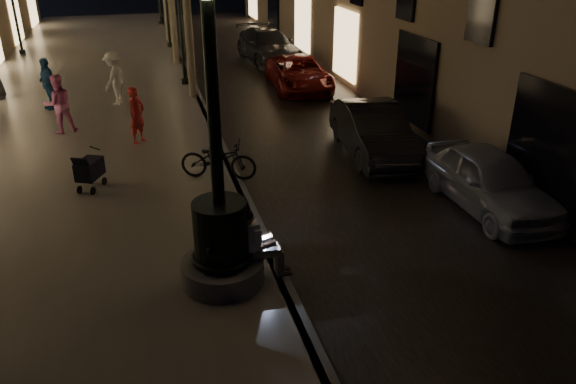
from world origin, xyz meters
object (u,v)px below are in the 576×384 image
object	(u,v)px
seated_man_laptop	(257,242)
car_front	(490,180)
lamp_curb_a	(207,39)
stroller	(89,169)
car_third	(299,73)
fountain_lamppost	(220,229)
pedestrian_red	(137,115)
lamp_curb_b	(179,3)
pedestrian_blue	(48,84)
bicycle	(218,159)
pedestrian_white	(114,78)
car_second	(373,131)
pedestrian_pink	(59,104)
car_rear	(268,46)

from	to	relation	value
seated_man_laptop	car_front	world-z (taller)	seated_man_laptop
lamp_curb_a	stroller	size ratio (longest dim) A/B	4.78
stroller	car_third	xyz separation A→B (m)	(7.35, 8.25, -0.08)
fountain_lamppost	pedestrian_red	size ratio (longest dim) A/B	3.27
lamp_curb_b	pedestrian_blue	size ratio (longest dim) A/B	2.81
pedestrian_blue	bicycle	xyz separation A→B (m)	(4.58, -7.29, -0.37)
pedestrian_white	pedestrian_red	bearing A→B (deg)	35.44
car_front	pedestrian_white	xyz separation A→B (m)	(-8.04, 10.06, 0.43)
car_second	pedestrian_blue	size ratio (longest dim) A/B	2.49
pedestrian_pink	pedestrian_white	xyz separation A→B (m)	(1.54, 2.73, 0.03)
pedestrian_white	pedestrian_blue	bearing A→B (deg)	-62.31
bicycle	pedestrian_pink	bearing A→B (deg)	64.10
pedestrian_pink	pedestrian_blue	world-z (taller)	pedestrian_pink
seated_man_laptop	car_front	size ratio (longest dim) A/B	0.33
car_third	pedestrian_blue	world-z (taller)	pedestrian_blue
car_third	pedestrian_red	bearing A→B (deg)	-135.97
lamp_curb_b	pedestrian_red	bearing A→B (deg)	-106.43
seated_man_laptop	car_rear	size ratio (longest dim) A/B	0.25
car_front	car_second	world-z (taller)	car_second
pedestrian_red	pedestrian_white	size ratio (longest dim) A/B	0.89
lamp_curb_a	car_second	world-z (taller)	lamp_curb_a
car_third	pedestrian_white	size ratio (longest dim) A/B	2.51
car_rear	pedestrian_blue	distance (m)	11.03
car_front	pedestrian_red	size ratio (longest dim) A/B	2.45
car_third	bicycle	world-z (taller)	car_third
car_rear	pedestrian_red	distance (m)	12.26
fountain_lamppost	lamp_curb_b	distance (m)	14.16
car_third	pedestrian_blue	distance (m)	9.05
fountain_lamppost	car_second	xyz separation A→B (m)	(5.00, 5.39, -0.51)
seated_man_laptop	car_front	distance (m)	5.84
seated_man_laptop	lamp_curb_a	xyz separation A→B (m)	(0.09, 6.00, 2.35)
car_third	car_front	bearing A→B (deg)	-79.92
lamp_curb_a	pedestrian_blue	distance (m)	7.70
stroller	pedestrian_pink	xyz separation A→B (m)	(-1.03, 4.49, 0.36)
pedestrian_white	pedestrian_blue	xyz separation A→B (m)	(-2.14, -0.03, -0.04)
car_second	pedestrian_red	xyz separation A→B (m)	(-6.20, 2.16, 0.29)
stroller	car_front	bearing A→B (deg)	6.59
pedestrian_blue	bicycle	distance (m)	8.61
fountain_lamppost	lamp_curb_a	xyz separation A→B (m)	(0.70, 6.00, 2.02)
lamp_curb_b	stroller	xyz separation A→B (m)	(-3.05, -9.47, -2.53)
car_second	car_third	size ratio (longest dim) A/B	0.94
car_front	pedestrian_white	world-z (taller)	pedestrian_white
fountain_lamppost	pedestrian_blue	size ratio (longest dim) A/B	3.04
lamp_curb_b	stroller	bearing A→B (deg)	-107.87
car_third	fountain_lamppost	bearing A→B (deg)	-107.47
stroller	pedestrian_red	size ratio (longest dim) A/B	0.63
lamp_curb_a	lamp_curb_b	distance (m)	8.00
car_second	car_rear	distance (m)	12.73
fountain_lamppost	stroller	world-z (taller)	fountain_lamppost
seated_man_laptop	pedestrian_red	xyz separation A→B (m)	(-1.81, 7.55, 0.11)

